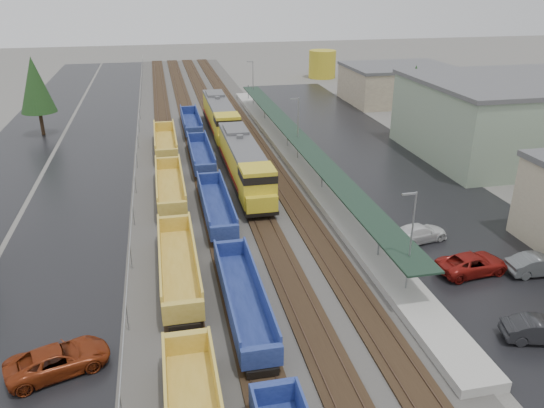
{
  "coord_description": "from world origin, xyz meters",
  "views": [
    {
      "loc": [
        -6.43,
        -9.25,
        20.82
      ],
      "look_at": [
        2.82,
        33.72,
        2.0
      ],
      "focal_mm": 35.0,
      "sensor_mm": 36.0,
      "label": 1
    }
  ],
  "objects_px": {
    "locomotive_trail": "(220,117)",
    "parked_car_east_a": "(541,330)",
    "parked_car_east_b": "(472,264)",
    "well_string_yellow": "(178,266)",
    "locomotive_lead": "(245,164)",
    "parked_car_east_c": "(419,233)",
    "well_string_blue": "(227,244)",
    "parked_car_west_c": "(58,360)",
    "storage_tank": "(322,64)",
    "parked_car_east_e": "(538,265)"
  },
  "relations": [
    {
      "from": "locomotive_trail",
      "to": "parked_car_east_a",
      "type": "height_order",
      "value": "locomotive_trail"
    },
    {
      "from": "parked_car_east_a",
      "to": "parked_car_east_b",
      "type": "height_order",
      "value": "parked_car_east_b"
    },
    {
      "from": "well_string_yellow",
      "to": "parked_car_east_a",
      "type": "height_order",
      "value": "well_string_yellow"
    },
    {
      "from": "locomotive_lead",
      "to": "parked_car_east_c",
      "type": "xyz_separation_m",
      "value": [
        12.37,
        -16.06,
        -1.78
      ]
    },
    {
      "from": "locomotive_trail",
      "to": "well_string_blue",
      "type": "height_order",
      "value": "locomotive_trail"
    },
    {
      "from": "well_string_yellow",
      "to": "parked_car_west_c",
      "type": "bearing_deg",
      "value": -129.89
    },
    {
      "from": "parked_car_east_b",
      "to": "storage_tank",
      "type": "bearing_deg",
      "value": -15.25
    },
    {
      "from": "locomotive_lead",
      "to": "well_string_blue",
      "type": "height_order",
      "value": "locomotive_lead"
    },
    {
      "from": "locomotive_lead",
      "to": "well_string_yellow",
      "type": "bearing_deg",
      "value": -113.79
    },
    {
      "from": "parked_car_east_b",
      "to": "parked_car_east_c",
      "type": "relative_size",
      "value": 1.07
    },
    {
      "from": "locomotive_lead",
      "to": "parked_car_east_e",
      "type": "xyz_separation_m",
      "value": [
        18.7,
        -23.03,
        -1.73
      ]
    },
    {
      "from": "locomotive_lead",
      "to": "well_string_yellow",
      "type": "height_order",
      "value": "locomotive_lead"
    },
    {
      "from": "parked_car_west_c",
      "to": "parked_car_east_e",
      "type": "height_order",
      "value": "parked_car_east_e"
    },
    {
      "from": "well_string_yellow",
      "to": "parked_car_east_c",
      "type": "height_order",
      "value": "well_string_yellow"
    },
    {
      "from": "well_string_blue",
      "to": "parked_car_west_c",
      "type": "relative_size",
      "value": 16.38
    },
    {
      "from": "parked_car_east_c",
      "to": "storage_tank",
      "type": "bearing_deg",
      "value": -23.5
    },
    {
      "from": "well_string_blue",
      "to": "parked_car_east_b",
      "type": "distance_m",
      "value": 19.05
    },
    {
      "from": "well_string_yellow",
      "to": "parked_car_east_a",
      "type": "xyz_separation_m",
      "value": [
        21.53,
        -12.01,
        -0.42
      ]
    },
    {
      "from": "parked_car_east_a",
      "to": "parked_car_east_b",
      "type": "distance_m",
      "value": 8.35
    },
    {
      "from": "well_string_blue",
      "to": "parked_car_east_c",
      "type": "bearing_deg",
      "value": -2.51
    },
    {
      "from": "storage_tank",
      "to": "parked_car_east_b",
      "type": "xyz_separation_m",
      "value": [
        -14.15,
        -84.85,
        -2.22
      ]
    },
    {
      "from": "parked_car_east_a",
      "to": "parked_car_east_e",
      "type": "xyz_separation_m",
      "value": [
        5.18,
        7.13,
        0.03
      ]
    },
    {
      "from": "locomotive_trail",
      "to": "well_string_yellow",
      "type": "height_order",
      "value": "locomotive_trail"
    },
    {
      "from": "parked_car_east_a",
      "to": "parked_car_east_c",
      "type": "distance_m",
      "value": 14.15
    },
    {
      "from": "locomotive_trail",
      "to": "parked_car_east_a",
      "type": "distance_m",
      "value": 52.95
    },
    {
      "from": "well_string_blue",
      "to": "storage_tank",
      "type": "relative_size",
      "value": 15.58
    },
    {
      "from": "well_string_yellow",
      "to": "parked_car_east_c",
      "type": "distance_m",
      "value": 20.48
    },
    {
      "from": "well_string_yellow",
      "to": "parked_car_east_e",
      "type": "bearing_deg",
      "value": -10.37
    },
    {
      "from": "locomotive_lead",
      "to": "parked_car_west_c",
      "type": "bearing_deg",
      "value": -119.62
    },
    {
      "from": "locomotive_trail",
      "to": "parked_car_east_c",
      "type": "bearing_deg",
      "value": -71.54
    },
    {
      "from": "well_string_blue",
      "to": "parked_car_east_b",
      "type": "xyz_separation_m",
      "value": [
        17.91,
        -6.48,
        -0.33
      ]
    },
    {
      "from": "storage_tank",
      "to": "parked_car_east_c",
      "type": "distance_m",
      "value": 80.66
    },
    {
      "from": "parked_car_east_a",
      "to": "well_string_yellow",
      "type": "bearing_deg",
      "value": 75.76
    },
    {
      "from": "locomotive_trail",
      "to": "parked_car_west_c",
      "type": "bearing_deg",
      "value": -107.68
    },
    {
      "from": "locomotive_lead",
      "to": "parked_car_east_e",
      "type": "height_order",
      "value": "locomotive_lead"
    },
    {
      "from": "storage_tank",
      "to": "parked_car_east_a",
      "type": "xyz_separation_m",
      "value": [
        -14.54,
        -93.19,
        -2.22
      ]
    },
    {
      "from": "parked_car_west_c",
      "to": "locomotive_lead",
      "type": "bearing_deg",
      "value": -47.81
    },
    {
      "from": "parked_car_west_c",
      "to": "parked_car_east_c",
      "type": "relative_size",
      "value": 1.1
    },
    {
      "from": "well_string_yellow",
      "to": "locomotive_lead",
      "type": "bearing_deg",
      "value": 66.21
    },
    {
      "from": "locomotive_lead",
      "to": "parked_car_east_a",
      "type": "bearing_deg",
      "value": -65.84
    },
    {
      "from": "well_string_blue",
      "to": "parked_car_east_c",
      "type": "height_order",
      "value": "well_string_blue"
    },
    {
      "from": "locomotive_lead",
      "to": "parked_car_east_e",
      "type": "distance_m",
      "value": 29.72
    },
    {
      "from": "parked_car_east_c",
      "to": "well_string_yellow",
      "type": "bearing_deg",
      "value": 83.57
    },
    {
      "from": "locomotive_trail",
      "to": "well_string_yellow",
      "type": "xyz_separation_m",
      "value": [
        -8.0,
        -39.14,
        -1.35
      ]
    },
    {
      "from": "parked_car_west_c",
      "to": "well_string_yellow",
      "type": "bearing_deg",
      "value": -58.08
    },
    {
      "from": "parked_car_east_c",
      "to": "parked_car_east_a",
      "type": "bearing_deg",
      "value": 172.4
    },
    {
      "from": "well_string_blue",
      "to": "parked_car_east_e",
      "type": "xyz_separation_m",
      "value": [
        22.7,
        -7.69,
        -0.31
      ]
    },
    {
      "from": "locomotive_trail",
      "to": "parked_car_east_e",
      "type": "distance_m",
      "value": 47.87
    },
    {
      "from": "storage_tank",
      "to": "parked_car_east_b",
      "type": "height_order",
      "value": "storage_tank"
    },
    {
      "from": "parked_car_east_a",
      "to": "parked_car_east_e",
      "type": "distance_m",
      "value": 8.81
    }
  ]
}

